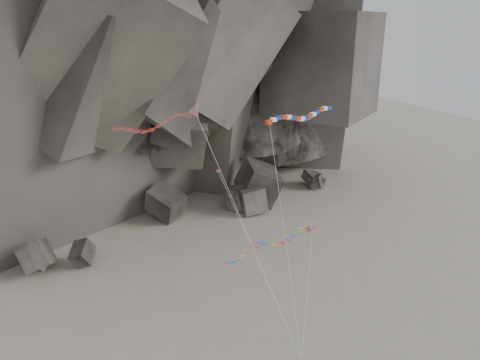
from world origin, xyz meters
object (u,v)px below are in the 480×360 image
parafoil_kite (268,244)px  pennant_kite (240,221)px  banner_kite (301,117)px  delta_kite (152,124)px

parafoil_kite → pennant_kite: size_ratio=0.72×
banner_kite → pennant_kite: banner_kite is taller
pennant_kite → banner_kite: bearing=37.4°
delta_kite → pennant_kite: size_ratio=1.40×
banner_kite → parafoil_kite: bearing=-161.9°
delta_kite → banner_kite: delta_kite is taller
banner_kite → pennant_kite: (-11.47, -4.81, -9.73)m
delta_kite → parafoil_kite: size_ratio=1.95×
delta_kite → parafoil_kite: 21.77m
pennant_kite → delta_kite: bearing=-176.7°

